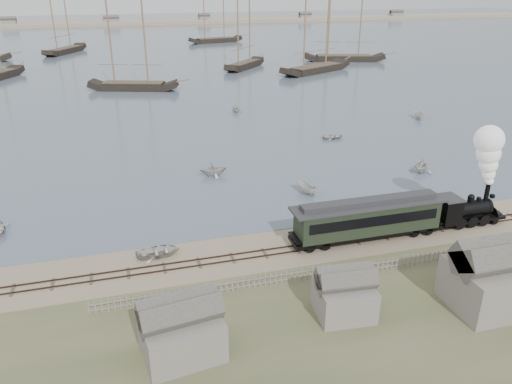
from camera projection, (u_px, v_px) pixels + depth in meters
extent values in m
plane|color=tan|center=(269.00, 242.00, 46.94)|extent=(600.00, 600.00, 0.00)
cube|color=#445262|center=(141.00, 41.00, 197.15)|extent=(600.00, 336.00, 0.06)
cube|color=#32231B|center=(277.00, 254.00, 44.69)|extent=(120.00, 0.08, 0.12)
cube|color=#32231B|center=(274.00, 248.00, 45.57)|extent=(120.00, 0.08, 0.12)
cube|color=#3B3025|center=(276.00, 252.00, 45.16)|extent=(120.00, 1.80, 0.06)
cube|color=tan|center=(131.00, 24.00, 267.85)|extent=(500.00, 20.00, 1.80)
cube|color=black|center=(469.00, 218.00, 50.03)|extent=(7.06, 2.08, 0.26)
cylinder|color=black|center=(467.00, 209.00, 49.52)|extent=(4.36, 1.56, 1.56)
cube|color=black|center=(448.00, 209.00, 48.86)|extent=(1.87, 2.29, 2.39)
cube|color=#2E2E31|center=(450.00, 198.00, 48.37)|extent=(2.08, 2.49, 0.12)
cylinder|color=black|center=(487.00, 194.00, 49.46)|extent=(0.46, 0.46, 1.66)
sphere|color=black|center=(471.00, 197.00, 49.09)|extent=(0.66, 0.66, 0.66)
cone|color=black|center=(497.00, 215.00, 50.91)|extent=(1.45, 2.08, 2.08)
cube|color=black|center=(492.00, 196.00, 49.79)|extent=(0.36, 0.36, 0.36)
cube|color=black|center=(366.00, 232.00, 47.15)|extent=(14.91, 2.45, 0.37)
cube|color=black|center=(368.00, 218.00, 46.57)|extent=(13.85, 2.66, 2.66)
cube|color=black|center=(375.00, 222.00, 45.27)|extent=(12.78, 0.06, 0.96)
cube|color=black|center=(361.00, 209.00, 47.66)|extent=(12.78, 0.06, 0.96)
cube|color=#2E2E31|center=(369.00, 204.00, 46.02)|extent=(14.91, 2.88, 0.19)
cube|color=#2E2E31|center=(370.00, 201.00, 45.89)|extent=(13.31, 1.28, 0.48)
imported|color=beige|center=(159.00, 251.00, 44.47)|extent=(3.14, 4.18, 0.82)
imported|color=beige|center=(213.00, 169.00, 62.22)|extent=(3.01, 3.46, 1.78)
imported|color=beige|center=(306.00, 189.00, 57.05)|extent=(3.40, 2.14, 1.23)
imported|color=beige|center=(333.00, 137.00, 76.71)|extent=(2.52, 3.42, 0.69)
imported|color=beige|center=(422.00, 165.00, 63.37)|extent=(4.35, 4.38, 1.75)
imported|color=beige|center=(418.00, 115.00, 87.61)|extent=(3.47, 2.15, 1.25)
imported|color=beige|center=(236.00, 108.00, 91.70)|extent=(2.92, 2.53, 1.52)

